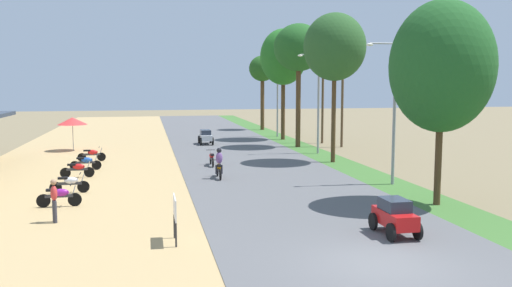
{
  "coord_description": "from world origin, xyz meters",
  "views": [
    {
      "loc": [
        -6.35,
        -13.78,
        5.19
      ],
      "look_at": [
        -0.5,
        15.12,
        1.86
      ],
      "focal_mm": 37.84,
      "sensor_mm": 36.0,
      "label": 1
    }
  ],
  "objects_px": {
    "streetlamp_far": "(278,92)",
    "motorbike_ahead_second": "(212,158)",
    "utility_pole_near": "(323,94)",
    "motorbike_foreground_rider": "(219,164)",
    "parked_motorbike_fourth": "(86,162)",
    "street_signboard": "(175,211)",
    "vendor_umbrella": "(72,121)",
    "median_tree_third": "(299,48)",
    "parked_motorbike_nearest": "(60,195)",
    "median_tree_fourth": "(283,57)",
    "pedestrian_on_shoulder": "(54,198)",
    "median_tree_nearest": "(442,67)",
    "streetlamp_near": "(395,102)",
    "car_sedan_silver": "(206,136)",
    "parked_motorbike_third": "(78,169)",
    "median_tree_second": "(335,47)",
    "streetlamp_mid": "(319,95)",
    "parked_motorbike_fifth": "(92,154)",
    "median_tree_fifth": "(262,70)",
    "utility_pole_far": "(343,85)",
    "parked_motorbike_second": "(70,183)",
    "car_hatchback_red": "(395,215)"
  },
  "relations": [
    {
      "from": "median_tree_third",
      "to": "motorbike_ahead_second",
      "type": "relative_size",
      "value": 5.42
    },
    {
      "from": "parked_motorbike_nearest",
      "to": "motorbike_ahead_second",
      "type": "height_order",
      "value": "motorbike_ahead_second"
    },
    {
      "from": "parked_motorbike_fourth",
      "to": "median_tree_third",
      "type": "bearing_deg",
      "value": 29.53
    },
    {
      "from": "parked_motorbike_fourth",
      "to": "motorbike_foreground_rider",
      "type": "bearing_deg",
      "value": -30.7
    },
    {
      "from": "median_tree_nearest",
      "to": "utility_pole_near",
      "type": "distance_m",
      "value": 23.88
    },
    {
      "from": "street_signboard",
      "to": "vendor_umbrella",
      "type": "xyz_separation_m",
      "value": [
        -6.35,
        25.39,
        1.2
      ]
    },
    {
      "from": "median_tree_nearest",
      "to": "streetlamp_far",
      "type": "distance_m",
      "value": 29.4
    },
    {
      "from": "median_tree_nearest",
      "to": "utility_pole_far",
      "type": "relative_size",
      "value": 0.89
    },
    {
      "from": "pedestrian_on_shoulder",
      "to": "median_tree_nearest",
      "type": "distance_m",
      "value": 16.12
    },
    {
      "from": "parked_motorbike_third",
      "to": "utility_pole_near",
      "type": "distance_m",
      "value": 23.4
    },
    {
      "from": "parked_motorbike_fourth",
      "to": "vendor_umbrella",
      "type": "bearing_deg",
      "value": 101.32
    },
    {
      "from": "streetlamp_far",
      "to": "motorbike_ahead_second",
      "type": "height_order",
      "value": "streetlamp_far"
    },
    {
      "from": "parked_motorbike_nearest",
      "to": "car_sedan_silver",
      "type": "bearing_deg",
      "value": 68.78
    },
    {
      "from": "motorbike_foreground_rider",
      "to": "median_tree_fourth",
      "type": "bearing_deg",
      "value": 66.12
    },
    {
      "from": "street_signboard",
      "to": "median_tree_fourth",
      "type": "height_order",
      "value": "median_tree_fourth"
    },
    {
      "from": "streetlamp_mid",
      "to": "parked_motorbike_nearest",
      "type": "bearing_deg",
      "value": -138.04
    },
    {
      "from": "parked_motorbike_nearest",
      "to": "vendor_umbrella",
      "type": "height_order",
      "value": "vendor_umbrella"
    },
    {
      "from": "streetlamp_near",
      "to": "car_sedan_silver",
      "type": "distance_m",
      "value": 21.26
    },
    {
      "from": "parked_motorbike_nearest",
      "to": "median_tree_fifth",
      "type": "xyz_separation_m",
      "value": [
        15.98,
        34.41,
        6.01
      ]
    },
    {
      "from": "pedestrian_on_shoulder",
      "to": "car_hatchback_red",
      "type": "bearing_deg",
      "value": -19.36
    },
    {
      "from": "parked_motorbike_fourth",
      "to": "street_signboard",
      "type": "xyz_separation_m",
      "value": [
        4.4,
        -15.63,
        0.55
      ]
    },
    {
      "from": "street_signboard",
      "to": "median_tree_third",
      "type": "xyz_separation_m",
      "value": [
        11.02,
        24.36,
        6.77
      ]
    },
    {
      "from": "parked_motorbike_nearest",
      "to": "median_tree_fifth",
      "type": "relative_size",
      "value": 0.22
    },
    {
      "from": "vendor_umbrella",
      "to": "car_sedan_silver",
      "type": "xyz_separation_m",
      "value": [
        10.29,
        2.19,
        -1.57
      ]
    },
    {
      "from": "utility_pole_near",
      "to": "motorbike_foreground_rider",
      "type": "height_order",
      "value": "utility_pole_near"
    },
    {
      "from": "parked_motorbike_nearest",
      "to": "streetlamp_far",
      "type": "bearing_deg",
      "value": 59.38
    },
    {
      "from": "streetlamp_near",
      "to": "streetlamp_far",
      "type": "distance_m",
      "value": 24.71
    },
    {
      "from": "parked_motorbike_third",
      "to": "motorbike_ahead_second",
      "type": "xyz_separation_m",
      "value": [
        7.61,
        2.71,
        0.02
      ]
    },
    {
      "from": "street_signboard",
      "to": "utility_pole_far",
      "type": "height_order",
      "value": "utility_pole_far"
    },
    {
      "from": "car_hatchback_red",
      "to": "parked_motorbike_fourth",
      "type": "bearing_deg",
      "value": 125.71
    },
    {
      "from": "median_tree_nearest",
      "to": "median_tree_fourth",
      "type": "distance_m",
      "value": 26.84
    },
    {
      "from": "parked_motorbike_fourth",
      "to": "median_tree_third",
      "type": "relative_size",
      "value": 0.18
    },
    {
      "from": "parked_motorbike_nearest",
      "to": "parked_motorbike_second",
      "type": "xyz_separation_m",
      "value": [
        0.03,
        2.84,
        0.0
      ]
    },
    {
      "from": "parked_motorbike_third",
      "to": "parked_motorbike_fifth",
      "type": "bearing_deg",
      "value": 88.54
    },
    {
      "from": "parked_motorbike_nearest",
      "to": "streetlamp_far",
      "type": "height_order",
      "value": "streetlamp_far"
    },
    {
      "from": "median_tree_nearest",
      "to": "utility_pole_near",
      "type": "relative_size",
      "value": 1.05
    },
    {
      "from": "street_signboard",
      "to": "motorbike_foreground_rider",
      "type": "bearing_deg",
      "value": 75.55
    },
    {
      "from": "street_signboard",
      "to": "utility_pole_near",
      "type": "height_order",
      "value": "utility_pole_near"
    },
    {
      "from": "streetlamp_near",
      "to": "parked_motorbike_nearest",
      "type": "bearing_deg",
      "value": -172.95
    },
    {
      "from": "parked_motorbike_nearest",
      "to": "parked_motorbike_third",
      "type": "xyz_separation_m",
      "value": [
        -0.13,
        7.1,
        0.0
      ]
    },
    {
      "from": "median_tree_second",
      "to": "streetlamp_mid",
      "type": "bearing_deg",
      "value": 85.0
    },
    {
      "from": "median_tree_second",
      "to": "median_tree_third",
      "type": "xyz_separation_m",
      "value": [
        0.05,
        8.49,
        0.46
      ]
    },
    {
      "from": "motorbike_foreground_rider",
      "to": "motorbike_ahead_second",
      "type": "relative_size",
      "value": 1.0
    },
    {
      "from": "median_tree_fifth",
      "to": "utility_pole_near",
      "type": "relative_size",
      "value": 0.99
    },
    {
      "from": "utility_pole_near",
      "to": "median_tree_nearest",
      "type": "bearing_deg",
      "value": -96.72
    },
    {
      "from": "streetlamp_near",
      "to": "motorbike_foreground_rider",
      "type": "height_order",
      "value": "streetlamp_near"
    },
    {
      "from": "utility_pole_far",
      "to": "pedestrian_on_shoulder",
      "type": "bearing_deg",
      "value": -132.44
    },
    {
      "from": "street_signboard",
      "to": "utility_pole_far",
      "type": "bearing_deg",
      "value": 58.7
    },
    {
      "from": "parked_motorbike_second",
      "to": "streetlamp_mid",
      "type": "height_order",
      "value": "streetlamp_mid"
    },
    {
      "from": "streetlamp_far",
      "to": "parked_motorbike_third",
      "type": "bearing_deg",
      "value": -129.11
    }
  ]
}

